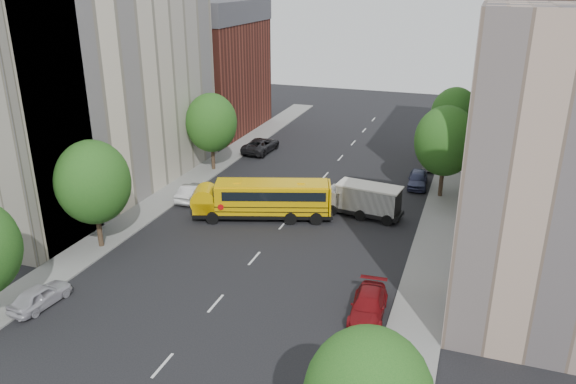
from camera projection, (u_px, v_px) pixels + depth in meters
The scene contains 21 objects.
ground at pixel (265, 246), 40.33m from camera, with size 120.00×120.00×0.00m, color black.
sidewalk_left at pixel (162, 201), 48.24m from camera, with size 3.00×80.00×0.12m, color slate.
sidewalk_right at pixel (435, 240), 41.17m from camera, with size 3.00×80.00×0.12m, color slate.
lane_markings at pixel (307, 197), 49.12m from camera, with size 0.15×64.00×0.01m, color silver.
building_left_cream at pixel (91, 78), 47.51m from camera, with size 10.00×26.00×20.00m, color beige.
building_left_redbrick at pixel (211, 78), 68.14m from camera, with size 10.00×15.00×13.00m, color maroon.
building_right_near at pixel (567, 185), 27.76m from camera, with size 10.00×7.00×17.00m, color tan.
building_right_far at pixel (538, 87), 49.13m from camera, with size 10.00×22.00×18.00m, color tan.
building_right_sidewall at pixel (548, 115), 39.45m from camera, with size 10.10×0.30×18.00m, color brown.
street_tree_1 at pixel (93, 182), 38.39m from camera, with size 5.12×5.12×7.90m.
street_tree_2 at pixel (211, 123), 54.28m from camera, with size 4.99×4.99×7.71m.
street_tree_4 at pixel (446, 141), 47.43m from camera, with size 5.25×5.25×8.10m.
street_tree_5 at pixel (455, 114), 58.12m from camera, with size 4.86×4.86×7.51m.
school_bus at pixel (262, 198), 44.37m from camera, with size 11.21×5.80×3.11m.
safari_truck at pixel (364, 199), 44.88m from camera, with size 6.52×3.10×2.69m.
parked_car_0 at pixel (40, 296), 32.85m from camera, with size 1.57×3.91×1.33m, color silver.
parked_car_1 at pixel (192, 192), 48.43m from camera, with size 1.47×4.22×1.39m, color silver.
parked_car_2 at pixel (261, 145), 61.44m from camera, with size 2.59×5.62×1.56m, color black.
parked_car_3 at pixel (368, 306), 31.84m from camera, with size 1.90×4.68×1.36m, color maroon.
parked_car_4 at pixel (418, 179), 51.41m from camera, with size 1.70×4.22×1.44m, color #363B5F.
parked_car_5 at pixel (433, 160), 56.52m from camera, with size 1.56×4.48×1.48m, color gray.
Camera 1 is at (13.50, -33.60, 18.24)m, focal length 35.00 mm.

